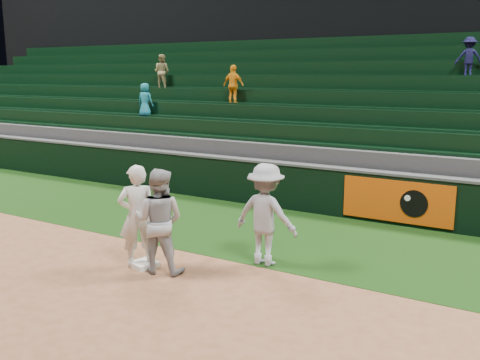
% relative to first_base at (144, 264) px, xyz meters
% --- Properties ---
extents(ground, '(70.00, 70.00, 0.00)m').
position_rel_first_base_xyz_m(ground, '(0.31, 0.19, -0.05)').
color(ground, brown).
rests_on(ground, ground).
extents(foul_grass, '(36.00, 4.20, 0.01)m').
position_rel_first_base_xyz_m(foul_grass, '(0.31, 3.19, -0.05)').
color(foul_grass, black).
rests_on(foul_grass, ground).
extents(upper_deck, '(40.00, 12.00, 12.00)m').
position_rel_first_base_xyz_m(upper_deck, '(0.31, 17.64, 5.95)').
color(upper_deck, black).
rests_on(upper_deck, ground).
extents(first_base, '(0.55, 0.55, 0.10)m').
position_rel_first_base_xyz_m(first_base, '(0.00, 0.00, 0.00)').
color(first_base, white).
rests_on(first_base, ground).
extents(first_baseman, '(0.83, 0.83, 1.94)m').
position_rel_first_base_xyz_m(first_baseman, '(-0.10, -0.02, 0.92)').
color(first_baseman, silver).
rests_on(first_baseman, ground).
extents(baserunner, '(1.10, 0.96, 1.92)m').
position_rel_first_base_xyz_m(baserunner, '(0.42, -0.03, 0.91)').
color(baserunner, '#A5A8B0').
rests_on(baserunner, ground).
extents(base_coach, '(1.25, 0.72, 1.94)m').
position_rel_first_base_xyz_m(base_coach, '(1.89, 1.29, 0.93)').
color(base_coach, '#9B9DA8').
rests_on(base_coach, foul_grass).
extents(field_wall, '(36.00, 0.45, 1.25)m').
position_rel_first_base_xyz_m(field_wall, '(0.34, 5.39, 0.58)').
color(field_wall, black).
rests_on(field_wall, ground).
extents(stadium_seating, '(36.00, 5.95, 4.85)m').
position_rel_first_base_xyz_m(stadium_seating, '(0.31, 9.16, 1.65)').
color(stadium_seating, '#323235').
rests_on(stadium_seating, ground).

